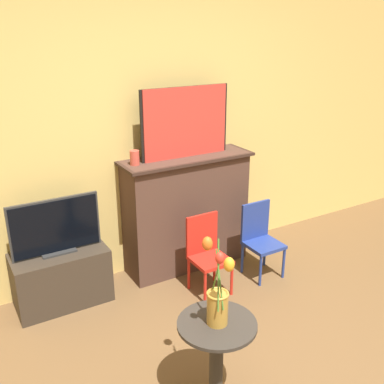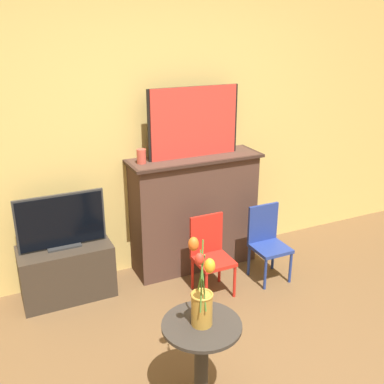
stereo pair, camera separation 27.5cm
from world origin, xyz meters
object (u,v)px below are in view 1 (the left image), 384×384
Objects in this scene: painting at (186,122)px; chair_blue at (260,236)px; tv_monitor at (56,227)px; chair_red at (207,251)px; vase_tulips at (217,297)px.

painting reaches higher than chair_blue.
chair_blue is (0.48, -0.46, -0.97)m from painting.
chair_red is at bearing -21.03° from tv_monitor.
chair_red is at bearing 178.74° from chair_blue.
tv_monitor is 1.33× the size of vase_tulips.
chair_red is (-0.07, -0.45, -0.97)m from painting.
vase_tulips is (0.48, -1.48, 0.07)m from tv_monitor.
tv_monitor is at bearing -178.28° from painting.
vase_tulips is (-0.61, -1.06, 0.37)m from chair_red.
painting is 1.76m from vase_tulips.
chair_blue is at bearing -1.26° from chair_red.
chair_red is 1.00× the size of chair_blue.
painting is at bearing 135.74° from chair_blue.
chair_blue is 1.27× the size of vase_tulips.
chair_red and chair_blue have the same top height.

